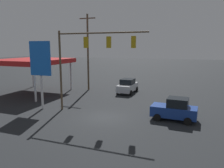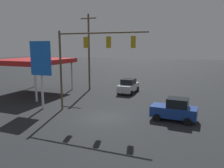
{
  "view_description": "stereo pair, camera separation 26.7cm",
  "coord_description": "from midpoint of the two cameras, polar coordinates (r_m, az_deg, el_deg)",
  "views": [
    {
      "loc": [
        -7.3,
        17.37,
        6.25
      ],
      "look_at": [
        0.0,
        -2.0,
        2.71
      ],
      "focal_mm": 35.0,
      "sensor_mm": 36.0,
      "label": 1
    },
    {
      "loc": [
        -7.55,
        17.28,
        6.25
      ],
      "look_at": [
        0.0,
        -2.0,
        2.71
      ],
      "focal_mm": 35.0,
      "sensor_mm": 36.0,
      "label": 2
    }
  ],
  "objects": [
    {
      "name": "hatchback_crossing",
      "position": [
        19.57,
        16.41,
        -6.44
      ],
      "size": [
        3.88,
        2.11,
        1.97
      ],
      "rotation": [
        0.0,
        0.0,
        -0.05
      ],
      "color": "navy",
      "rests_on": "ground"
    },
    {
      "name": "gas_station_canopy",
      "position": [
        31.28,
        -19.45,
        5.56
      ],
      "size": [
        8.06,
        9.0,
        4.64
      ],
      "color": "red",
      "rests_on": "ground"
    },
    {
      "name": "ground_plane",
      "position": [
        19.86,
        -1.74,
        -8.66
      ],
      "size": [
        200.0,
        200.0,
        0.0
      ],
      "primitive_type": "plane",
      "color": "black"
    },
    {
      "name": "utility_pole",
      "position": [
        31.76,
        -5.8,
        8.62
      ],
      "size": [
        2.4,
        0.26,
        10.78
      ],
      "color": "brown",
      "rests_on": "ground"
    },
    {
      "name": "traffic_signal_assembly",
      "position": [
        20.34,
        -5.63,
        8.45
      ],
      "size": [
        8.73,
        0.43,
        7.77
      ],
      "color": "brown",
      "rests_on": "ground"
    },
    {
      "name": "price_sign",
      "position": [
        22.77,
        -17.8,
        5.67
      ],
      "size": [
        2.31,
        0.27,
        6.8
      ],
      "color": "silver",
      "rests_on": "ground"
    },
    {
      "name": "sedan_waiting",
      "position": [
        29.99,
        4.57,
        -0.51
      ],
      "size": [
        2.15,
        4.44,
        1.93
      ],
      "rotation": [
        0.0,
        0.0,
        1.55
      ],
      "color": "silver",
      "rests_on": "ground"
    }
  ]
}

